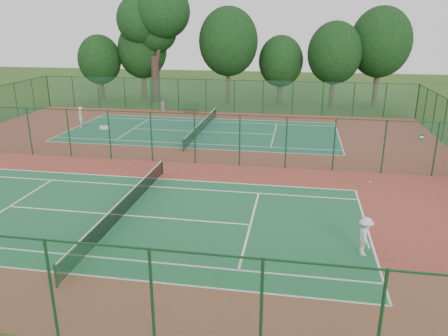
{
  "coord_description": "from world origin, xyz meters",
  "views": [
    {
      "loc": [
        8.39,
        -27.95,
        9.27
      ],
      "look_at": [
        4.49,
        -5.4,
        1.6
      ],
      "focal_mm": 35.0,
      "sensor_mm": 36.0,
      "label": 1
    }
  ],
  "objects_px": {
    "player_near": "(365,236)",
    "bench": "(191,108)",
    "player_far": "(80,117)",
    "big_tree": "(154,19)",
    "trash_bin": "(163,106)",
    "kit_bag": "(105,128)"
  },
  "relations": [
    {
      "from": "player_near",
      "to": "big_tree",
      "type": "distance_m",
      "value": 40.75
    },
    {
      "from": "kit_bag",
      "to": "big_tree",
      "type": "height_order",
      "value": "big_tree"
    },
    {
      "from": "player_near",
      "to": "bench",
      "type": "height_order",
      "value": "player_near"
    },
    {
      "from": "player_near",
      "to": "kit_bag",
      "type": "height_order",
      "value": "player_near"
    },
    {
      "from": "player_near",
      "to": "player_far",
      "type": "distance_m",
      "value": 30.12
    },
    {
      "from": "player_far",
      "to": "trash_bin",
      "type": "distance_m",
      "value": 10.23
    },
    {
      "from": "player_far",
      "to": "big_tree",
      "type": "height_order",
      "value": "big_tree"
    },
    {
      "from": "player_far",
      "to": "big_tree",
      "type": "xyz_separation_m",
      "value": [
        2.62,
        14.61,
        8.63
      ]
    },
    {
      "from": "kit_bag",
      "to": "big_tree",
      "type": "xyz_separation_m",
      "value": [
        0.16,
        14.97,
        9.43
      ]
    },
    {
      "from": "bench",
      "to": "kit_bag",
      "type": "xyz_separation_m",
      "value": [
        -5.95,
        -8.71,
        -0.36
      ]
    },
    {
      "from": "bench",
      "to": "kit_bag",
      "type": "relative_size",
      "value": 2.01
    },
    {
      "from": "trash_bin",
      "to": "big_tree",
      "type": "bearing_deg",
      "value": 113.28
    },
    {
      "from": "kit_bag",
      "to": "big_tree",
      "type": "bearing_deg",
      "value": 82.36
    },
    {
      "from": "trash_bin",
      "to": "bench",
      "type": "height_order",
      "value": "trash_bin"
    },
    {
      "from": "trash_bin",
      "to": "kit_bag",
      "type": "relative_size",
      "value": 1.24
    },
    {
      "from": "player_near",
      "to": "big_tree",
      "type": "bearing_deg",
      "value": 21.93
    },
    {
      "from": "player_far",
      "to": "kit_bag",
      "type": "distance_m",
      "value": 2.62
    },
    {
      "from": "player_near",
      "to": "bench",
      "type": "xyz_separation_m",
      "value": [
        -14.36,
        28.06,
        -0.33
      ]
    },
    {
      "from": "bench",
      "to": "big_tree",
      "type": "bearing_deg",
      "value": 125.53
    },
    {
      "from": "trash_bin",
      "to": "bench",
      "type": "relative_size",
      "value": 0.62
    },
    {
      "from": "bench",
      "to": "player_far",
      "type": "bearing_deg",
      "value": -142.44
    },
    {
      "from": "bench",
      "to": "big_tree",
      "type": "xyz_separation_m",
      "value": [
        -5.79,
        6.27,
        9.07
      ]
    }
  ]
}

